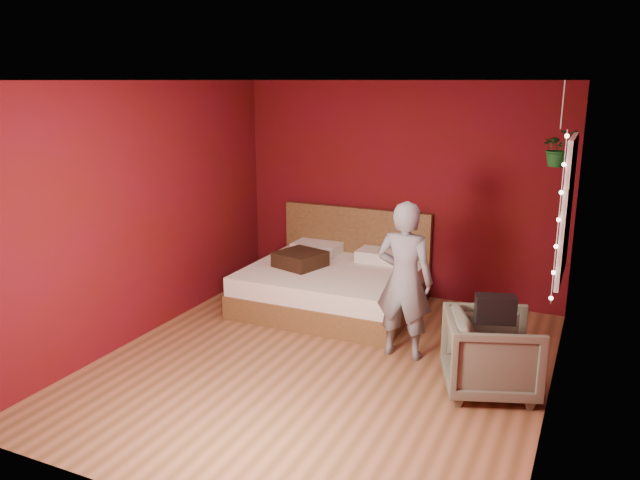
{
  "coord_description": "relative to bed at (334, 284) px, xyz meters",
  "views": [
    {
      "loc": [
        2.24,
        -4.93,
        2.6
      ],
      "look_at": [
        -0.21,
        0.4,
        1.09
      ],
      "focal_mm": 35.0,
      "sensor_mm": 36.0,
      "label": 1
    }
  ],
  "objects": [
    {
      "name": "armchair",
      "position": [
        2.05,
        -1.35,
        0.07
      ],
      "size": [
        0.97,
        0.96,
        0.69
      ],
      "primitive_type": "imported",
      "rotation": [
        0.0,
        0.0,
        1.92
      ],
      "color": "#6A6A54",
      "rests_on": "ground"
    },
    {
      "name": "throw_pillow",
      "position": [
        -0.37,
        -0.14,
        0.29
      ],
      "size": [
        0.61,
        0.61,
        0.17
      ],
      "primitive_type": "cube",
      "rotation": [
        0.0,
        0.0,
        -0.29
      ],
      "color": "black",
      "rests_on": "bed"
    },
    {
      "name": "fairy_lights",
      "position": [
        2.46,
        -1.1,
        1.22
      ],
      "size": [
        0.04,
        0.04,
        1.45
      ],
      "color": "silver",
      "rests_on": "room_walls"
    },
    {
      "name": "room_walls",
      "position": [
        0.52,
        -1.47,
        1.4
      ],
      "size": [
        4.04,
        4.54,
        2.62
      ],
      "color": "#580916",
      "rests_on": "ground"
    },
    {
      "name": "bed",
      "position": [
        0.0,
        0.0,
        0.0
      ],
      "size": [
        1.93,
        1.64,
        1.06
      ],
      "color": "brown",
      "rests_on": "ground"
    },
    {
      "name": "window",
      "position": [
        2.49,
        -0.57,
        1.22
      ],
      "size": [
        0.05,
        0.97,
        1.27
      ],
      "color": "white",
      "rests_on": "room_walls"
    },
    {
      "name": "hanging_plant",
      "position": [
        2.34,
        -0.09,
        1.7
      ],
      "size": [
        0.4,
        0.37,
        0.8
      ],
      "color": "silver",
      "rests_on": "room_walls"
    },
    {
      "name": "floor",
      "position": [
        0.52,
        -1.47,
        -0.28
      ],
      "size": [
        4.5,
        4.5,
        0.0
      ],
      "primitive_type": "plane",
      "color": "#99603D",
      "rests_on": "ground"
    },
    {
      "name": "handbag",
      "position": [
        2.07,
        -1.51,
        0.53
      ],
      "size": [
        0.35,
        0.25,
        0.23
      ],
      "primitive_type": "cube",
      "rotation": [
        0.0,
        0.0,
        0.3
      ],
      "color": "black",
      "rests_on": "armchair"
    },
    {
      "name": "person",
      "position": [
        1.15,
        -0.97,
        0.49
      ],
      "size": [
        0.56,
        0.38,
        1.53
      ],
      "primitive_type": "imported",
      "rotation": [
        0.0,
        0.0,
        3.12
      ],
      "color": "slate",
      "rests_on": "ground"
    }
  ]
}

